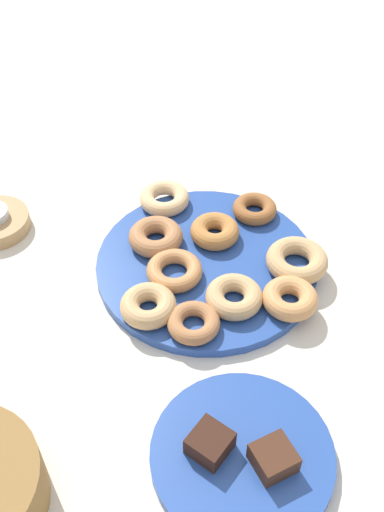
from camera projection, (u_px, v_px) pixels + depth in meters
ground_plane at (206, 268)px, 0.97m from camera, size 2.40×2.40×0.00m
donut_plate at (206, 264)px, 0.97m from camera, size 0.35×0.35×0.02m
donut_0 at (255, 209)px, 1.03m from camera, size 0.10×0.10×0.02m
donut_1 at (156, 237)px, 0.98m from camera, size 0.10×0.10×0.03m
donut_2 at (234, 297)px, 0.89m from camera, size 0.11×0.11×0.03m
donut_3 at (164, 198)px, 1.05m from camera, size 0.12×0.12×0.03m
donut_4 at (194, 323)px, 0.86m from camera, size 0.10×0.10×0.02m
donut_5 at (215, 231)px, 0.99m from camera, size 0.10×0.10×0.03m
donut_6 at (297, 261)px, 0.94m from camera, size 0.12×0.12×0.03m
donut_7 at (148, 306)px, 0.88m from camera, size 0.10×0.10×0.03m
donut_8 at (174, 271)px, 0.93m from camera, size 0.12×0.12×0.02m
donut_9 at (290, 299)px, 0.89m from camera, size 0.11×0.11×0.03m
cake_plate at (242, 455)px, 0.74m from camera, size 0.23×0.23×0.02m
brownie_near at (274, 458)px, 0.71m from camera, size 0.06×0.06×0.03m
brownie_far at (210, 443)px, 0.72m from camera, size 0.06×0.06×0.03m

